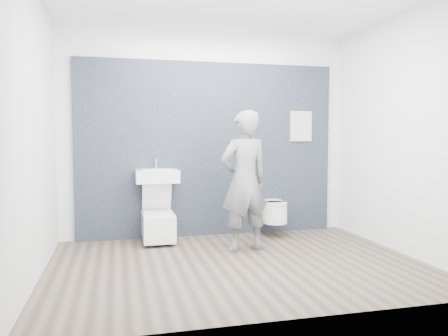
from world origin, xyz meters
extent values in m
plane|color=brown|center=(0.00, 0.00, 0.00)|extent=(4.00, 4.00, 0.00)
plane|color=silver|center=(0.00, 1.50, 1.40)|extent=(4.00, 0.00, 4.00)
plane|color=silver|center=(0.00, -1.50, 1.40)|extent=(4.00, 0.00, 4.00)
plane|color=silver|center=(-2.00, 0.00, 1.40)|extent=(0.00, 3.00, 3.00)
plane|color=silver|center=(2.00, 0.00, 1.40)|extent=(0.00, 3.00, 3.00)
cube|color=black|center=(0.00, 1.47, 0.00)|extent=(3.60, 0.06, 2.40)
cube|color=white|center=(-0.74, 1.23, 0.86)|extent=(0.55, 0.41, 0.17)
cube|color=silver|center=(-0.74, 1.21, 0.94)|extent=(0.39, 0.28, 0.03)
cylinder|color=silver|center=(-0.74, 1.38, 1.02)|extent=(0.02, 0.02, 0.14)
cylinder|color=silver|center=(-0.74, 1.33, 1.08)|extent=(0.02, 0.09, 0.02)
cylinder|color=silver|center=(-0.74, 1.42, 0.73)|extent=(0.04, 0.04, 0.11)
cube|color=white|center=(-0.74, 1.15, 0.21)|extent=(0.40, 0.58, 0.34)
cylinder|color=silver|center=(-0.74, 1.11, 0.37)|extent=(0.29, 0.29, 0.03)
cube|color=white|center=(-0.74, 1.11, 0.39)|extent=(0.38, 0.46, 0.02)
cube|color=white|center=(-0.74, 1.30, 0.59)|extent=(0.38, 0.20, 0.39)
cube|color=silver|center=(-0.74, 1.41, 0.08)|extent=(0.11, 0.06, 0.08)
cube|color=white|center=(0.84, 1.26, 0.33)|extent=(0.31, 0.37, 0.26)
cylinder|color=white|center=(0.84, 1.07, 0.33)|extent=(0.31, 0.31, 0.26)
cube|color=white|center=(0.84, 1.23, 0.47)|extent=(0.30, 0.35, 0.03)
cylinder|color=white|center=(0.84, 1.05, 0.47)|extent=(0.30, 0.30, 0.03)
cube|color=silver|center=(0.84, 1.41, 0.24)|extent=(0.09, 0.06, 0.08)
cube|color=white|center=(1.35, 1.43, 0.00)|extent=(0.32, 0.03, 0.43)
imported|color=slate|center=(0.23, 0.52, 0.84)|extent=(0.69, 0.52, 1.69)
camera|label=1|loc=(-1.25, -4.47, 1.37)|focal=35.00mm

